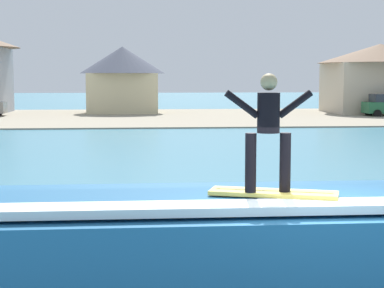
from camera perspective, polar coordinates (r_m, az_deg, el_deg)
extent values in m
cube|color=#236395|center=(10.11, 2.02, -8.65)|extent=(10.24, 3.42, 1.33)
cube|color=#236395|center=(9.54, 2.35, -4.98)|extent=(8.71, 1.54, 0.15)
cube|color=white|center=(8.87, 2.91, -5.58)|extent=(9.22, 0.62, 0.12)
cube|color=#EAD159|center=(9.54, 7.10, -4.25)|extent=(1.90, 1.08, 0.06)
cube|color=black|center=(9.54, 7.10, -4.10)|extent=(1.61, 0.59, 0.01)
cylinder|color=black|center=(9.34, 5.12, -1.64)|extent=(0.16, 0.16, 0.85)
cylinder|color=black|center=(9.44, 8.10, -1.59)|extent=(0.16, 0.16, 0.85)
cylinder|color=black|center=(9.32, 6.67, 2.71)|extent=(0.32, 0.32, 0.57)
sphere|color=tan|center=(9.30, 6.71, 5.38)|extent=(0.24, 0.24, 0.24)
cylinder|color=black|center=(9.24, 4.36, 3.46)|extent=(0.50, 0.10, 0.41)
cylinder|color=black|center=(9.40, 8.97, 3.45)|extent=(0.50, 0.10, 0.41)
cube|color=gray|center=(52.62, -2.33, 2.38)|extent=(120.00, 23.44, 0.09)
cylinder|color=black|center=(55.97, 15.12, 2.67)|extent=(0.64, 0.22, 0.64)
cylinder|color=black|center=(54.13, 15.83, 2.55)|extent=(0.64, 0.22, 0.64)
cube|color=beige|center=(60.56, 15.98, 4.68)|extent=(8.84, 7.21, 4.46)
cone|color=brown|center=(60.59, 16.06, 7.58)|extent=(10.97, 10.97, 1.69)
cube|color=beige|center=(58.42, -6.05, 4.39)|extent=(6.05, 5.65, 3.56)
cone|color=#383D4C|center=(58.42, -6.08, 7.29)|extent=(7.50, 7.50, 2.34)
cylinder|color=brown|center=(60.86, -4.69, 4.23)|extent=(0.48, 0.48, 3.07)
sphere|color=#2B531F|center=(60.84, -4.71, 6.33)|extent=(2.31, 2.31, 2.31)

